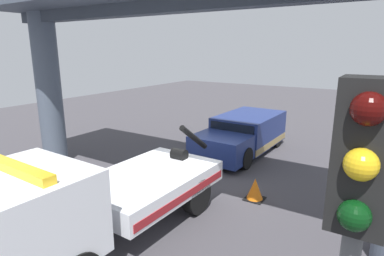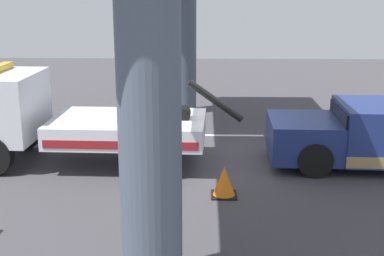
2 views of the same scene
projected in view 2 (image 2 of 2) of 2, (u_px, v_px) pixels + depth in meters
ground_plane at (223, 165)px, 13.68m from camera, size 60.00×40.00×0.10m
lane_stripe_mid at (221, 135)px, 16.22m from camera, size 2.60×0.16×0.01m
lane_stripe_east at (25, 134)px, 16.37m from camera, size 2.60×0.16×0.01m
tow_truck_white at (53, 117)px, 13.49m from camera, size 7.28×2.58×2.46m
towed_van_green at (384, 135)px, 13.36m from camera, size 5.26×2.34×1.58m
traffic_cone_orange at (224, 182)px, 11.51m from camera, size 0.56×0.56×0.66m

